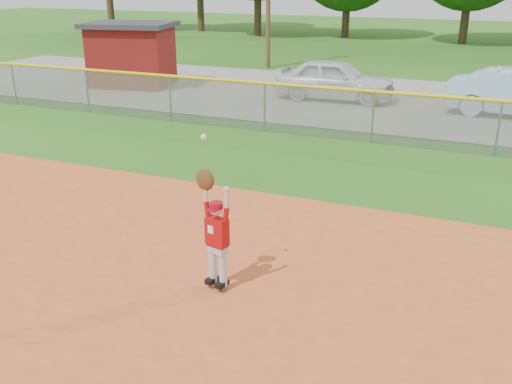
% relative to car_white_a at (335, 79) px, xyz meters
% --- Properties ---
extents(ground, '(120.00, 120.00, 0.00)m').
position_rel_car_white_a_xyz_m(ground, '(2.60, -15.37, -0.80)').
color(ground, '#275F15').
rests_on(ground, ground).
extents(parking_strip, '(44.00, 10.00, 0.03)m').
position_rel_car_white_a_xyz_m(parking_strip, '(2.60, 0.63, -0.79)').
color(parking_strip, gray).
rests_on(parking_strip, ground).
extents(car_white_a, '(4.58, 1.95, 1.54)m').
position_rel_car_white_a_xyz_m(car_white_a, '(0.00, 0.00, 0.00)').
color(car_white_a, silver).
rests_on(car_white_a, parking_strip).
extents(utility_shed, '(4.07, 3.45, 2.68)m').
position_rel_car_white_a_xyz_m(utility_shed, '(-8.83, -0.50, 0.57)').
color(utility_shed, '#63110E').
rests_on(utility_shed, ground).
extents(outfield_fence, '(40.06, 0.10, 1.55)m').
position_rel_car_white_a_xyz_m(outfield_fence, '(2.60, -5.37, 0.08)').
color(outfield_fence, gray).
rests_on(outfield_fence, ground).
extents(ballplayer, '(0.61, 0.33, 2.35)m').
position_rel_car_white_a_xyz_m(ballplayer, '(2.14, -14.44, 0.22)').
color(ballplayer, silver).
rests_on(ballplayer, ground).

